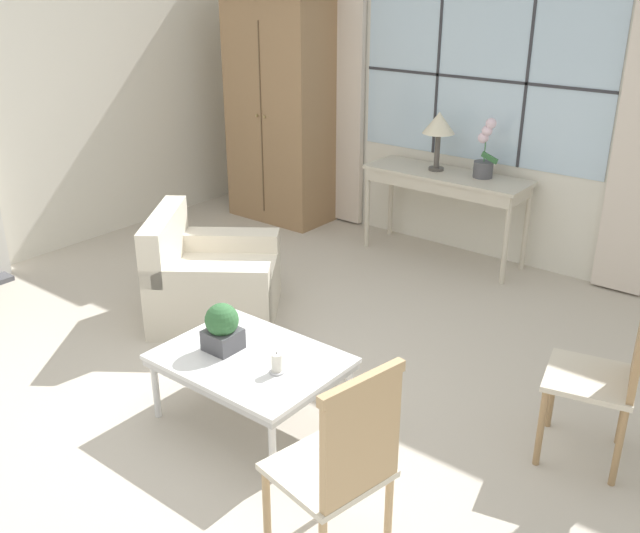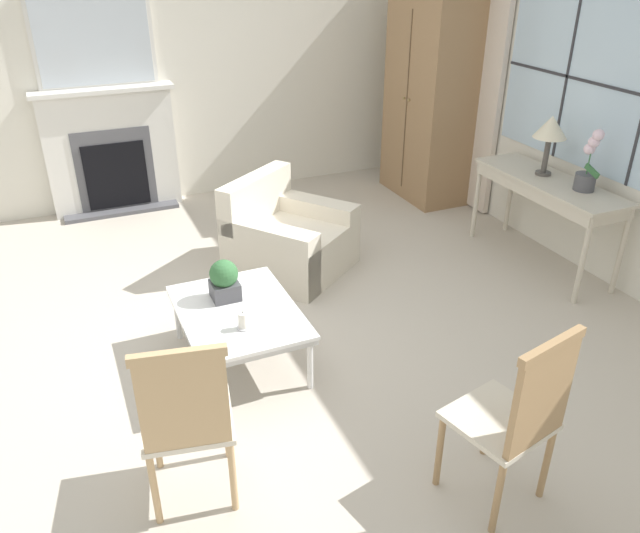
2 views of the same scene
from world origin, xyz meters
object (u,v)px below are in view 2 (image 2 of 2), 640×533
object	(u,v)px
fireplace	(110,141)
coffee_table	(238,315)
armoire	(430,93)
console_table	(549,189)
armchair_upholstered	(288,241)
potted_plant_small	(224,280)
pillar_candle	(243,322)
table_lamp	(551,129)
side_chair_wooden	(519,413)
potted_orchid	(588,167)
accent_chair_wooden	(186,415)

from	to	relation	value
fireplace	coffee_table	world-z (taller)	fireplace
fireplace	coffee_table	xyz separation A→B (m)	(3.19, 0.39, -0.37)
armoire	console_table	bearing A→B (deg)	1.00
fireplace	armoire	world-z (taller)	armoire
armoire	armchair_upholstered	xyz separation A→B (m)	(1.10, -2.06, -0.87)
potted_plant_small	pillar_candle	distance (m)	0.42
console_table	armchair_upholstered	xyz separation A→B (m)	(-0.78, -2.09, -0.43)
console_table	table_lamp	bearing A→B (deg)	168.11
armoire	pillar_candle	bearing A→B (deg)	-49.20
table_lamp	pillar_candle	xyz separation A→B (m)	(0.73, -2.94, -0.72)
side_chair_wooden	pillar_candle	world-z (taller)	side_chair_wooden
console_table	potted_orchid	world-z (taller)	potted_orchid
coffee_table	side_chair_wooden	bearing A→B (deg)	27.45
potted_orchid	coffee_table	bearing A→B (deg)	-88.54
fireplace	armoire	bearing A→B (deg)	73.99
side_chair_wooden	pillar_candle	xyz separation A→B (m)	(-1.48, -0.92, -0.13)
armchair_upholstered	side_chair_wooden	size ratio (longest dim) A/B	1.17
potted_orchid	armchair_upholstered	size ratio (longest dim) A/B	0.41
armoire	potted_plant_small	xyz separation A→B (m)	(2.08, -2.88, -0.58)
armchair_upholstered	coffee_table	size ratio (longest dim) A/B	1.23
table_lamp	fireplace	bearing A→B (deg)	-129.19
fireplace	accent_chair_wooden	size ratio (longest dim) A/B	2.16
pillar_candle	potted_orchid	bearing A→B (deg)	95.83
potted_orchid	armoire	bearing A→B (deg)	-177.23
potted_orchid	armchair_upholstered	bearing A→B (deg)	-116.57
fireplace	potted_plant_small	size ratio (longest dim) A/B	7.76
potted_orchid	potted_plant_small	world-z (taller)	potted_orchid
console_table	table_lamp	size ratio (longest dim) A/B	2.85
fireplace	console_table	world-z (taller)	fireplace
console_table	coffee_table	size ratio (longest dim) A/B	1.44
armchair_upholstered	side_chair_wooden	bearing A→B (deg)	1.91
potted_orchid	coffee_table	size ratio (longest dim) A/B	0.50
armchair_upholstered	potted_plant_small	size ratio (longest dim) A/B	4.36
side_chair_wooden	accent_chair_wooden	distance (m)	1.59
side_chair_wooden	armchair_upholstered	bearing A→B (deg)	-178.09
armoire	coffee_table	bearing A→B (deg)	-51.61
accent_chair_wooden	pillar_candle	distance (m)	1.01
table_lamp	coffee_table	size ratio (longest dim) A/B	0.51
fireplace	potted_orchid	size ratio (longest dim) A/B	4.35
table_lamp	coffee_table	xyz separation A→B (m)	(0.50, -2.91, -0.81)
potted_plant_small	armchair_upholstered	bearing A→B (deg)	139.85
coffee_table	potted_plant_small	distance (m)	0.26
table_lamp	accent_chair_wooden	bearing A→B (deg)	-65.62
side_chair_wooden	potted_plant_small	xyz separation A→B (m)	(-1.89, -0.92, -0.04)
coffee_table	potted_orchid	bearing A→B (deg)	91.46
accent_chair_wooden	potted_plant_small	size ratio (longest dim) A/B	3.60
table_lamp	armchair_upholstered	xyz separation A→B (m)	(-0.66, -2.12, -0.92)
accent_chair_wooden	potted_plant_small	xyz separation A→B (m)	(-1.26, 0.54, -0.02)
potted_orchid	armchair_upholstered	xyz separation A→B (m)	(-1.08, -2.17, -0.71)
fireplace	coffee_table	size ratio (longest dim) A/B	2.18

